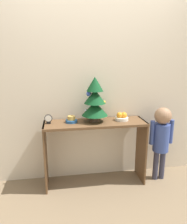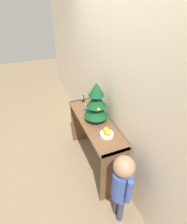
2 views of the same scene
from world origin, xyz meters
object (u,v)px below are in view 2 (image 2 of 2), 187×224
singing_bowl (89,108)px  child_figure (122,183)px  desk_clock (83,98)px  fruit_bowl (107,133)px  mini_tree (96,103)px

singing_bowl → child_figure: (1.14, -0.08, -0.22)m
singing_bowl → child_figure: child_figure is taller
singing_bowl → desk_clock: desk_clock is taller
fruit_bowl → desk_clock: 0.89m
desk_clock → singing_bowl: bearing=0.9°
mini_tree → singing_bowl: size_ratio=3.87×
fruit_bowl → singing_bowl: size_ratio=1.16×
child_figure → mini_tree: bearing=175.3°
child_figure → desk_clock: bearing=177.0°
mini_tree → fruit_bowl: bearing=-0.8°
fruit_bowl → child_figure: 0.57m
fruit_bowl → child_figure: bearing=-7.3°
desk_clock → child_figure: bearing=-3.0°
singing_bowl → desk_clock: size_ratio=1.27×
mini_tree → child_figure: (0.85, -0.07, -0.46)m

